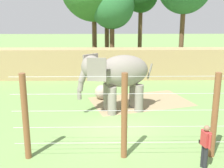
# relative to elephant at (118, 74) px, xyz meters

# --- Properties ---
(ground_plane) EXTENTS (120.00, 120.00, 0.00)m
(ground_plane) POSITION_rel_elephant_xyz_m (-0.08, -2.84, -2.19)
(ground_plane) COLOR #6B8E4C
(dirt_patch) EXTENTS (6.88, 5.31, 0.01)m
(dirt_patch) POSITION_rel_elephant_xyz_m (1.54, 1.73, -2.19)
(dirt_patch) COLOR #937F5B
(dirt_patch) RESTS_ON ground
(embankment_wall) EXTENTS (36.00, 1.80, 2.55)m
(embankment_wall) POSITION_rel_elephant_xyz_m (-0.08, 8.26, -0.92)
(embankment_wall) COLOR tan
(embankment_wall) RESTS_ON ground
(elephant) EXTENTS (4.33, 2.44, 3.31)m
(elephant) POSITION_rel_elephant_xyz_m (0.00, 0.00, 0.00)
(elephant) COLOR gray
(elephant) RESTS_ON ground
(enrichment_ball) EXTENTS (0.94, 0.94, 0.94)m
(enrichment_ball) POSITION_rel_elephant_xyz_m (-0.93, 2.34, -1.72)
(enrichment_ball) COLOR tan
(enrichment_ball) RESTS_ON ground
(cable_fence) EXTENTS (8.23, 0.24, 3.40)m
(cable_fence) POSITION_rel_elephant_xyz_m (-0.04, -5.34, -0.48)
(cable_fence) COLOR brown
(cable_fence) RESTS_ON ground
(zookeeper) EXTENTS (0.32, 0.57, 1.67)m
(zookeeper) POSITION_rel_elephant_xyz_m (2.95, -6.20, -1.26)
(zookeeper) COLOR #232328
(zookeeper) RESTS_ON ground
(tree_far_left) EXTENTS (4.01, 4.01, 8.20)m
(tree_far_left) POSITION_rel_elephant_xyz_m (-0.11, 11.08, 3.85)
(tree_far_left) COLOR brown
(tree_far_left) RESTS_ON ground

